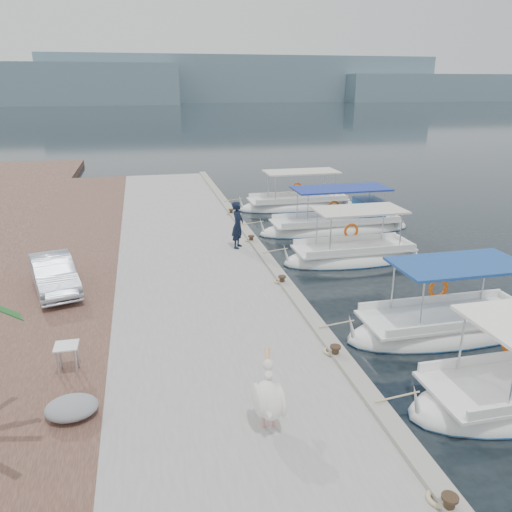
{
  "coord_description": "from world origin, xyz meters",
  "views": [
    {
      "loc": [
        -4.82,
        -13.97,
        7.12
      ],
      "look_at": [
        -1.0,
        2.72,
        1.2
      ],
      "focal_mm": 35.0,
      "sensor_mm": 36.0,
      "label": 1
    }
  ],
  "objects": [
    {
      "name": "ground",
      "position": [
        0.0,
        0.0,
        0.0
      ],
      "size": [
        400.0,
        400.0,
        0.0
      ],
      "primitive_type": "plane",
      "color": "black",
      "rests_on": "ground"
    },
    {
      "name": "concrete_quay",
      "position": [
        -3.0,
        5.0,
        0.25
      ],
      "size": [
        6.0,
        40.0,
        0.5
      ],
      "primitive_type": "cube",
      "color": "gray",
      "rests_on": "ground"
    },
    {
      "name": "quay_curb",
      "position": [
        -0.22,
        5.0,
        0.56
      ],
      "size": [
        0.44,
        40.0,
        0.12
      ],
      "primitive_type": "cube",
      "color": "gray",
      "rests_on": "concrete_quay"
    },
    {
      "name": "cobblestone_strip",
      "position": [
        -8.0,
        5.0,
        0.25
      ],
      "size": [
        4.0,
        40.0,
        0.5
      ],
      "primitive_type": "cube",
      "color": "#4F3129",
      "rests_on": "ground"
    },
    {
      "name": "distant_hills",
      "position": [
        29.61,
        201.49,
        7.61
      ],
      "size": [
        330.0,
        60.0,
        18.0
      ],
      "color": "slate",
      "rests_on": "ground"
    },
    {
      "name": "fishing_caique_b",
      "position": [
        3.76,
        -2.11,
        0.13
      ],
      "size": [
        6.35,
        2.24,
        2.83
      ],
      "color": "white",
      "rests_on": "ground"
    },
    {
      "name": "fishing_caique_c",
      "position": [
        3.67,
        4.63,
        0.13
      ],
      "size": [
        6.16,
        2.17,
        2.83
      ],
      "color": "white",
      "rests_on": "ground"
    },
    {
      "name": "fishing_caique_d",
      "position": [
        4.69,
        9.0,
        0.18
      ],
      "size": [
        7.98,
        2.27,
        2.83
      ],
      "color": "white",
      "rests_on": "ground"
    },
    {
      "name": "fishing_caique_e",
      "position": [
        4.21,
        14.23,
        0.12
      ],
      "size": [
        7.25,
        2.34,
        2.83
      ],
      "color": "white",
      "rests_on": "ground"
    },
    {
      "name": "mooring_bollards",
      "position": [
        -0.35,
        1.5,
        0.69
      ],
      "size": [
        0.28,
        20.28,
        0.33
      ],
      "color": "black",
      "rests_on": "concrete_quay"
    },
    {
      "name": "pelican",
      "position": [
        -2.66,
        -5.71,
        1.16
      ],
      "size": [
        0.74,
        1.66,
        1.28
      ],
      "color": "tan",
      "rests_on": "concrete_quay"
    },
    {
      "name": "fisherman",
      "position": [
        -1.05,
        5.96,
        1.5
      ],
      "size": [
        0.76,
        0.87,
        2.0
      ],
      "primitive_type": "imported",
      "rotation": [
        0.0,
        0.0,
        1.08
      ],
      "color": "black",
      "rests_on": "concrete_quay"
    },
    {
      "name": "parked_car",
      "position": [
        -7.96,
        2.74,
        1.09
      ],
      "size": [
        2.2,
        3.81,
        1.19
      ],
      "primitive_type": "imported",
      "rotation": [
        0.0,
        0.0,
        0.28
      ],
      "color": "silver",
      "rests_on": "cobblestone_strip"
    },
    {
      "name": "tarp_bundle",
      "position": [
        -6.62,
        -4.5,
        0.7
      ],
      "size": [
        1.1,
        0.9,
        0.4
      ],
      "primitive_type": "ellipsoid",
      "color": "gray",
      "rests_on": "cobblestone_strip"
    },
    {
      "name": "folding_table",
      "position": [
        -6.88,
        -2.7,
        1.02
      ],
      "size": [
        0.55,
        0.55,
        0.73
      ],
      "color": "silver",
      "rests_on": "cobblestone_strip"
    }
  ]
}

